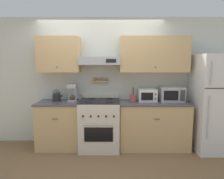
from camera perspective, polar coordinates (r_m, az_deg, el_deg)
ground_plane at (r=3.86m, az=-3.71°, el=-17.82°), size 16.00×16.00×0.00m
wall_back at (r=4.06m, az=-1.85°, el=4.70°), size 5.20×0.46×2.55m
counter_left at (r=4.11m, az=-14.72°, el=-9.63°), size 0.83×0.61×0.91m
counter_right at (r=4.05m, az=11.73°, el=-9.80°), size 1.34×0.61×0.91m
stove_range at (r=3.92m, az=-3.50°, el=-9.88°), size 0.75×0.71×1.03m
refrigerator at (r=4.22m, az=26.91°, el=-3.45°), size 0.69×0.77×1.81m
tea_kettle at (r=4.07m, az=-15.54°, el=-1.92°), size 0.20×0.16×0.23m
coffee_maker at (r=4.02m, az=-11.18°, el=-0.83°), size 0.17×0.22×0.33m
microwave at (r=4.09m, az=16.52°, el=-1.23°), size 0.45×0.39×0.28m
utensil_crock at (r=3.94m, az=6.09°, el=-2.39°), size 0.13×0.13×0.28m
toaster_oven at (r=3.97m, az=10.05°, el=-1.62°), size 0.35×0.29×0.24m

